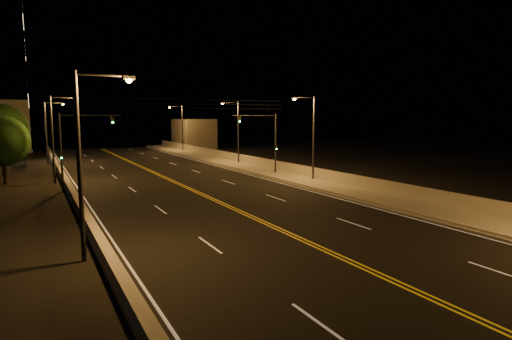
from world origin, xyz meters
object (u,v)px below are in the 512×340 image
streetlight_6 (48,128)px  traffic_signal_right (268,137)px  tree_0 (3,141)px  streetlight_5 (56,132)px  streetlight_3 (181,125)px  streetlight_1 (311,132)px  traffic_signal_left (73,142)px  streetlight_2 (236,128)px  streetlight_4 (86,152)px  tree_1 (1,130)px

streetlight_6 → traffic_signal_right: 30.33m
tree_0 → streetlight_5: bearing=-19.3°
streetlight_3 → streetlight_5: size_ratio=1.00×
traffic_signal_right → tree_0: bearing=165.0°
streetlight_1 → traffic_signal_left: streetlight_1 is taller
streetlight_2 → traffic_signal_right: bearing=-97.6°
streetlight_2 → traffic_signal_left: streetlight_2 is taller
streetlight_2 → streetlight_6: same height
streetlight_2 → streetlight_3: 23.02m
traffic_signal_left → tree_0: size_ratio=1.03×
streetlight_2 → streetlight_6: (-21.39, 11.95, 0.00)m
tree_0 → streetlight_6: bearing=75.0°
streetlight_4 → streetlight_5: size_ratio=1.00×
streetlight_5 → traffic_signal_left: size_ratio=1.25×
streetlight_1 → streetlight_4: bearing=-146.9°
streetlight_2 → tree_1: (-26.25, 2.63, 0.02)m
traffic_signal_left → tree_0: (-5.43, 6.52, -0.11)m
streetlight_1 → streetlight_5: same height
streetlight_6 → traffic_signal_left: (1.05, -22.84, -0.67)m
traffic_signal_right → tree_0: traffic_signal_right is taller
streetlight_2 → streetlight_1: bearing=-90.0°
streetlight_6 → traffic_signal_left: streetlight_6 is taller
streetlight_1 → traffic_signal_left: (-20.34, 5.79, -0.67)m
streetlight_2 → streetlight_6: 24.50m
tree_0 → tree_1: 7.06m
streetlight_2 → traffic_signal_right: (-1.45, -10.89, -0.67)m
traffic_signal_right → tree_1: (-24.80, 13.52, 0.69)m
streetlight_2 → streetlight_3: bearing=90.0°
traffic_signal_right → tree_0: 25.18m
streetlight_1 → streetlight_5: size_ratio=1.00×
streetlight_2 → tree_1: size_ratio=1.07×
tree_1 → traffic_signal_left: bearing=-66.4°
streetlight_3 → tree_0: streetlight_3 is taller
streetlight_3 → traffic_signal_right: streetlight_3 is taller
streetlight_4 → tree_0: (-4.38, 26.25, -0.78)m
streetlight_1 → streetlight_3: 39.70m
streetlight_1 → streetlight_6: same height
streetlight_2 → streetlight_4: same height
streetlight_5 → streetlight_6: 17.86m
streetlight_2 → streetlight_6: size_ratio=1.00×
streetlight_3 → streetlight_5: (-21.39, -28.93, 0.00)m
streetlight_4 → tree_1: 33.61m
streetlight_6 → tree_1: streetlight_6 is taller
traffic_signal_right → tree_1: bearing=151.4°
streetlight_5 → streetlight_4: bearing=-90.0°
streetlight_3 → streetlight_5: 35.98m
tree_1 → streetlight_6: bearing=62.5°
streetlight_2 → tree_1: streetlight_2 is taller
streetlight_1 → streetlight_3: bearing=90.0°
traffic_signal_left → tree_0: bearing=129.8°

